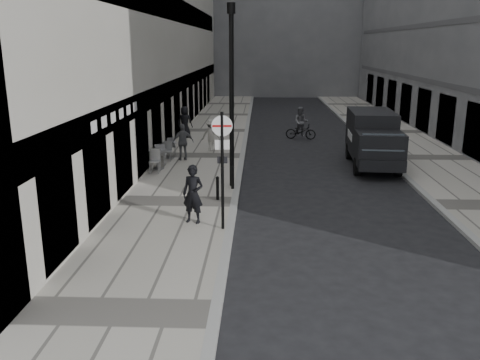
% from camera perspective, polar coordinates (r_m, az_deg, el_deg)
% --- Properties ---
extents(sidewalk, '(4.00, 60.00, 0.12)m').
position_cam_1_polar(sidewalk, '(25.32, -4.28, 2.67)').
color(sidewalk, '#A7A197').
rests_on(sidewalk, ground).
extents(far_sidewalk, '(4.00, 60.00, 0.12)m').
position_cam_1_polar(far_sidewalk, '(26.43, 20.17, 2.30)').
color(far_sidewalk, '#A7A197').
rests_on(far_sidewalk, ground).
extents(walking_man, '(0.75, 0.60, 1.81)m').
position_cam_1_polar(walking_man, '(15.52, -5.30, -1.60)').
color(walking_man, black).
rests_on(walking_man, sidewalk).
extents(sign_post, '(0.60, 0.11, 3.48)m').
position_cam_1_polar(sign_post, '(14.60, -2.00, 2.79)').
color(sign_post, black).
rests_on(sign_post, sidewalk).
extents(lamppost, '(0.30, 0.30, 6.76)m').
position_cam_1_polar(lamppost, '(19.11, -0.96, 10.30)').
color(lamppost, black).
rests_on(lamppost, sidewalk).
extents(bollard_near, '(0.11, 0.11, 0.83)m').
position_cam_1_polar(bollard_near, '(19.25, -0.84, 0.23)').
color(bollard_near, black).
rests_on(bollard_near, sidewalk).
extents(bollard_far, '(0.11, 0.11, 0.80)m').
position_cam_1_polar(bollard_far, '(17.88, -2.54, -1.00)').
color(bollard_far, black).
rests_on(bollard_far, sidewalk).
extents(panel_van, '(2.24, 5.35, 2.47)m').
position_cam_1_polar(panel_van, '(23.96, 14.69, 4.75)').
color(panel_van, black).
rests_on(panel_van, ground).
extents(cyclist, '(1.85, 0.94, 1.91)m').
position_cam_1_polar(cyclist, '(30.35, 6.85, 5.96)').
color(cyclist, black).
rests_on(cyclist, ground).
extents(pedestrian_a, '(1.10, 0.76, 1.73)m').
position_cam_1_polar(pedestrian_a, '(24.16, -6.42, 4.26)').
color(pedestrian_a, '#535458').
rests_on(pedestrian_a, sidewalk).
extents(pedestrian_b, '(1.18, 0.87, 1.63)m').
position_cam_1_polar(pedestrian_b, '(26.22, -3.24, 5.06)').
color(pedestrian_b, '#9E9A92').
rests_on(pedestrian_b, sidewalk).
extents(pedestrian_c, '(0.95, 0.67, 1.83)m').
position_cam_1_polar(pedestrian_c, '(30.20, -6.22, 6.50)').
color(pedestrian_c, black).
rests_on(pedestrian_c, sidewalk).
extents(cafe_table_near, '(0.77, 1.74, 0.99)m').
position_cam_1_polar(cafe_table_near, '(22.68, -9.15, 2.52)').
color(cafe_table_near, '#B7B7B9').
rests_on(cafe_table_near, sidewalk).
extents(cafe_table_mid, '(0.71, 1.61, 0.92)m').
position_cam_1_polar(cafe_table_mid, '(24.70, -7.90, 3.50)').
color(cafe_table_mid, '#A7A7A9').
rests_on(cafe_table_mid, sidewalk).
extents(cafe_table_far, '(0.79, 1.79, 1.02)m').
position_cam_1_polar(cafe_table_far, '(22.53, -9.23, 2.47)').
color(cafe_table_far, '#B0B0B2').
rests_on(cafe_table_far, sidewalk).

